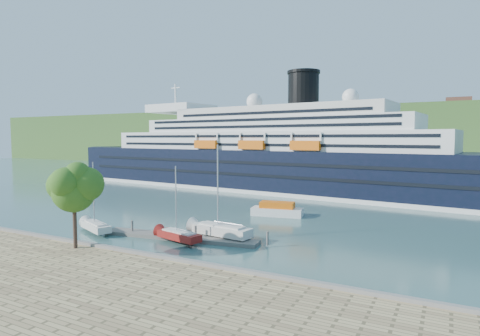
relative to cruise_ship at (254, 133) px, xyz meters
The scene contains 10 objects.
ground 57.88m from the cruise_ship, 82.44° to the right, with size 400.00×400.00×0.00m, color #305654.
far_hillside 89.44m from the cruise_ship, 85.24° to the left, with size 400.00×50.00×24.00m, color #305220.
quay_coping 57.82m from the cruise_ship, 82.47° to the right, with size 220.00×0.50×0.30m, color slate.
cruise_ship is the anchor object (origin of this frame).
promenade_tree 58.40m from the cruise_ship, 82.16° to the right, with size 5.62×5.62×9.31m, color #255E18, non-canonical shape.
floating_pontoon 49.82m from the cruise_ship, 74.93° to the right, with size 19.53×2.39×0.43m, color slate, non-canonical shape.
sailboat_white_near 49.92m from the cruise_ship, 88.06° to the right, with size 6.60×1.83×8.53m, color silver, non-canonical shape.
sailboat_red 50.74m from the cruise_ship, 74.12° to the right, with size 6.49×1.80×8.38m, color maroon, non-canonical shape.
sailboat_white_far 48.23m from the cruise_ship, 68.86° to the right, with size 8.24×2.29×10.64m, color silver, non-canonical shape.
tender_launch 35.12m from the cruise_ship, 58.16° to the right, with size 7.85×2.69×2.17m, color orange, non-canonical shape.
Camera 1 is at (33.23, -28.51, 11.93)m, focal length 30.00 mm.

